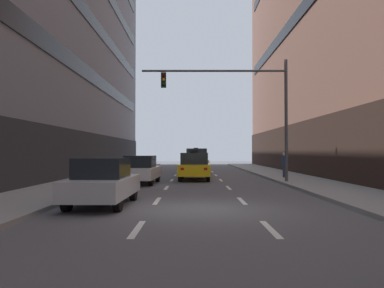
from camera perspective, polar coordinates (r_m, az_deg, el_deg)
The scene contains 24 objects.
ground_plane at distance 11.90m, azimuth 1.56°, elevation -9.86°, with size 120.00×120.00×0.00m, color #515156.
lane_stripe_l1_s3 at distance 9.03m, azimuth -8.08°, elevation -12.61°, with size 0.16×2.00×0.01m, color silver.
lane_stripe_l1_s4 at distance 13.94m, azimuth -5.08°, elevation -8.56°, with size 0.16×2.00×0.01m, color silver.
lane_stripe_l1_s5 at distance 18.89m, azimuth -3.67°, elevation -6.62°, with size 0.16×2.00×0.01m, color silver.
lane_stripe_l1_s6 at distance 23.86m, azimuth -2.85°, elevation -5.48°, with size 0.16×2.00×0.01m, color silver.
lane_stripe_l1_s7 at distance 28.85m, azimuth -2.31°, elevation -4.74°, with size 0.16×2.00×0.01m, color silver.
lane_stripe_l1_s8 at distance 33.83m, azimuth -1.94°, elevation -4.21°, with size 0.16×2.00×0.01m, color silver.
lane_stripe_l1_s9 at distance 38.83m, azimuth -1.66°, elevation -3.82°, with size 0.16×2.00×0.01m, color silver.
lane_stripe_l1_s10 at distance 43.82m, azimuth -1.44°, elevation -3.52°, with size 0.16×2.00×0.01m, color silver.
lane_stripe_l2_s3 at distance 9.13m, azimuth 12.02°, elevation -12.48°, with size 0.16×2.00×0.01m, color silver.
lane_stripe_l2_s4 at distance 14.00m, azimuth 7.79°, elevation -8.53°, with size 0.16×2.00×0.01m, color silver.
lane_stripe_l2_s5 at distance 18.94m, azimuth 5.78°, elevation -6.60°, with size 0.16×2.00×0.01m, color silver.
lane_stripe_l2_s6 at distance 23.90m, azimuth 4.62°, elevation -5.47°, with size 0.16×2.00×0.01m, color silver.
lane_stripe_l2_s7 at distance 28.88m, azimuth 3.86°, elevation -4.73°, with size 0.16×2.00×0.01m, color silver.
lane_stripe_l2_s8 at distance 33.86m, azimuth 3.32°, elevation -4.21°, with size 0.16×2.00×0.01m, color silver.
lane_stripe_l2_s9 at distance 38.85m, azimuth 2.92°, elevation -3.82°, with size 0.16×2.00×0.01m, color silver.
lane_stripe_l2_s10 at distance 43.84m, azimuth 2.61°, elevation -3.52°, with size 0.16×2.00×0.01m, color silver.
taxi_driving_0 at distance 36.03m, azimuth 0.82°, elevation -2.44°, with size 1.73×4.14×2.17m.
car_driving_1 at distance 21.25m, azimuth -7.55°, elevation -3.91°, with size 1.96×4.29×1.58m.
car_driving_2 at distance 29.38m, azimuth 0.85°, elevation -2.70°, with size 1.88×4.26×2.04m.
taxi_driving_3 at distance 23.97m, azimuth 0.60°, elevation -3.43°, with size 2.02×4.65×1.92m.
car_driving_4 at distance 12.92m, azimuth -13.09°, elevation -5.65°, with size 1.86×4.27×1.59m.
traffic_signal_0 at distance 21.58m, azimuth 8.15°, elevation 6.75°, with size 8.24×0.35×6.87m.
pedestrian_1 at distance 25.07m, azimuth 14.03°, elevation -2.82°, with size 0.40×0.41×1.60m.
Camera 1 is at (-0.27, -11.76, 1.80)m, focal length 35.21 mm.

